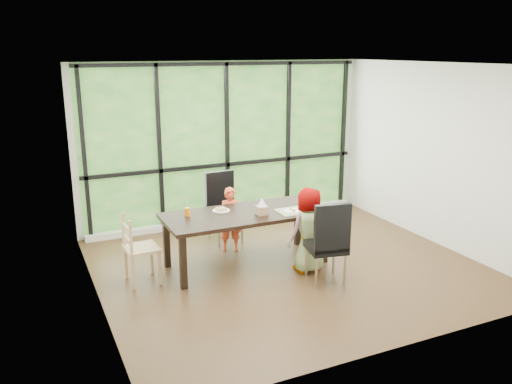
# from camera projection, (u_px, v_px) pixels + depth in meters

# --- Properties ---
(ground) EXTENTS (5.00, 5.00, 0.00)m
(ground) POSITION_uv_depth(u_px,v_px,m) (288.00, 267.00, 7.21)
(ground) COLOR black
(ground) RESTS_ON ground
(back_wall) EXTENTS (5.00, 0.00, 5.00)m
(back_wall) POSITION_uv_depth(u_px,v_px,m) (226.00, 143.00, 8.83)
(back_wall) COLOR silver
(back_wall) RESTS_ON ground
(foliage_backdrop) EXTENTS (4.80, 0.02, 2.65)m
(foliage_backdrop) POSITION_uv_depth(u_px,v_px,m) (226.00, 143.00, 8.81)
(foliage_backdrop) COLOR #22541F
(foliage_backdrop) RESTS_ON back_wall
(window_mullions) EXTENTS (4.80, 0.06, 2.65)m
(window_mullions) POSITION_uv_depth(u_px,v_px,m) (227.00, 144.00, 8.78)
(window_mullions) COLOR black
(window_mullions) RESTS_ON back_wall
(window_sill) EXTENTS (4.80, 0.12, 0.10)m
(window_sill) POSITION_uv_depth(u_px,v_px,m) (229.00, 219.00, 9.08)
(window_sill) COLOR silver
(window_sill) RESTS_ON ground
(dining_table) EXTENTS (2.32, 1.17, 0.75)m
(dining_table) POSITION_uv_depth(u_px,v_px,m) (246.00, 239.00, 7.20)
(dining_table) COLOR black
(dining_table) RESTS_ON ground
(chair_window_leather) EXTENTS (0.48, 0.48, 1.08)m
(chair_window_leather) POSITION_uv_depth(u_px,v_px,m) (225.00, 209.00, 7.99)
(chair_window_leather) COLOR black
(chair_window_leather) RESTS_ON ground
(chair_interior_leather) EXTENTS (0.54, 0.54, 1.08)m
(chair_interior_leather) POSITION_uv_depth(u_px,v_px,m) (326.00, 241.00, 6.64)
(chair_interior_leather) COLOR black
(chair_interior_leather) RESTS_ON ground
(chair_end_beech) EXTENTS (0.42, 0.44, 0.90)m
(chair_end_beech) POSITION_uv_depth(u_px,v_px,m) (142.00, 248.00, 6.64)
(chair_end_beech) COLOR tan
(chair_end_beech) RESTS_ON ground
(child_toddler) EXTENTS (0.41, 0.34, 0.96)m
(child_toddler) POSITION_uv_depth(u_px,v_px,m) (230.00, 219.00, 7.68)
(child_toddler) COLOR #D14828
(child_toddler) RESTS_ON ground
(child_older) EXTENTS (0.60, 0.43, 1.15)m
(child_older) POSITION_uv_depth(u_px,v_px,m) (308.00, 230.00, 6.95)
(child_older) COLOR slate
(child_older) RESTS_ON ground
(placemat) EXTENTS (0.49, 0.36, 0.01)m
(placemat) POSITION_uv_depth(u_px,v_px,m) (295.00, 211.00, 7.17)
(placemat) COLOR tan
(placemat) RESTS_ON dining_table
(plate_far) EXTENTS (0.24, 0.24, 0.01)m
(plate_far) POSITION_uv_depth(u_px,v_px,m) (221.00, 211.00, 7.16)
(plate_far) COLOR white
(plate_far) RESTS_ON dining_table
(plate_near) EXTENTS (0.25, 0.25, 0.02)m
(plate_near) POSITION_uv_depth(u_px,v_px,m) (292.00, 211.00, 7.14)
(plate_near) COLOR white
(plate_near) RESTS_ON dining_table
(orange_cup) EXTENTS (0.07, 0.07, 0.11)m
(orange_cup) POSITION_uv_depth(u_px,v_px,m) (187.00, 212.00, 6.94)
(orange_cup) COLOR orange
(orange_cup) RESTS_ON dining_table
(green_cup) EXTENTS (0.07, 0.07, 0.11)m
(green_cup) POSITION_uv_depth(u_px,v_px,m) (316.00, 205.00, 7.26)
(green_cup) COLOR green
(green_cup) RESTS_ON dining_table
(white_mug) EXTENTS (0.10, 0.10, 0.10)m
(white_mug) POSITION_uv_depth(u_px,v_px,m) (311.00, 199.00, 7.54)
(white_mug) COLOR white
(white_mug) RESTS_ON dining_table
(tissue_box) EXTENTS (0.14, 0.14, 0.12)m
(tissue_box) POSITION_uv_depth(u_px,v_px,m) (262.00, 210.00, 7.00)
(tissue_box) COLOR tan
(tissue_box) RESTS_ON dining_table
(crepe_rolls_far) EXTENTS (0.15, 0.12, 0.04)m
(crepe_rolls_far) POSITION_uv_depth(u_px,v_px,m) (221.00, 209.00, 7.15)
(crepe_rolls_far) COLOR tan
(crepe_rolls_far) RESTS_ON plate_far
(crepe_rolls_near) EXTENTS (0.05, 0.12, 0.04)m
(crepe_rolls_near) POSITION_uv_depth(u_px,v_px,m) (293.00, 209.00, 7.13)
(crepe_rolls_near) COLOR tan
(crepe_rolls_near) RESTS_ON plate_near
(straw_white) EXTENTS (0.01, 0.04, 0.20)m
(straw_white) POSITION_uv_depth(u_px,v_px,m) (187.00, 205.00, 6.92)
(straw_white) COLOR white
(straw_white) RESTS_ON orange_cup
(straw_pink) EXTENTS (0.01, 0.04, 0.20)m
(straw_pink) POSITION_uv_depth(u_px,v_px,m) (316.00, 198.00, 7.23)
(straw_pink) COLOR pink
(straw_pink) RESTS_ON green_cup
(tissue) EXTENTS (0.12, 0.12, 0.11)m
(tissue) POSITION_uv_depth(u_px,v_px,m) (262.00, 202.00, 6.97)
(tissue) COLOR white
(tissue) RESTS_ON tissue_box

